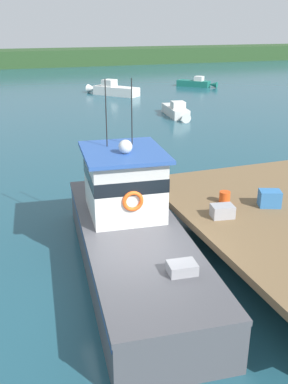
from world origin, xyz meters
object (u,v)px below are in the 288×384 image
at_px(crate_stack_near_edge, 222,211).
at_px(moored_boat_near_channel, 177,111).
at_px(bait_bucket, 225,197).
at_px(crate_stack_mid_dock, 270,198).
at_px(moored_boat_far_right, 196,83).
at_px(moored_boat_outer_mooring, 113,90).
at_px(main_fishing_boat, 129,228).

xyz_separation_m(crate_stack_near_edge, moored_boat_near_channel, (6.79, 18.33, -0.99)).
distance_m(crate_stack_near_edge, bait_bucket, 1.05).
bearing_deg(bait_bucket, crate_stack_near_edge, -123.13).
relative_size(crate_stack_mid_dock, moored_boat_far_right, 0.17).
xyz_separation_m(moored_boat_outer_mooring, moored_boat_near_channel, (1.52, -10.95, -0.09)).
bearing_deg(crate_stack_near_edge, moored_boat_far_right, 64.79).
bearing_deg(main_fishing_boat, crate_stack_mid_dock, -4.99).
height_order(main_fishing_boat, moored_boat_outer_mooring, main_fishing_boat).
xyz_separation_m(moored_boat_outer_mooring, moored_boat_far_right, (9.65, 2.41, -0.10)).
bearing_deg(bait_bucket, moored_boat_outer_mooring, 80.61).
bearing_deg(moored_boat_far_right, bait_bucket, -114.97).
distance_m(bait_bucket, moored_boat_outer_mooring, 28.80).
height_order(crate_stack_near_edge, bait_bucket, crate_stack_near_edge).
distance_m(moored_boat_outer_mooring, moored_boat_far_right, 9.95).
distance_m(crate_stack_near_edge, moored_boat_near_channel, 19.57).
distance_m(crate_stack_near_edge, crate_stack_mid_dock, 1.66).
relative_size(moored_boat_outer_mooring, moored_boat_far_right, 1.33).
distance_m(bait_bucket, moored_boat_near_channel, 18.55).
bearing_deg(moored_boat_outer_mooring, moored_boat_far_right, 14.03).
height_order(moored_boat_outer_mooring, moored_boat_far_right, moored_boat_outer_mooring).
bearing_deg(moored_boat_far_right, crate_stack_mid_dock, -112.85).
relative_size(bait_bucket, moored_boat_outer_mooring, 0.07).
bearing_deg(main_fishing_boat, bait_bucket, 5.92).
height_order(crate_stack_near_edge, moored_boat_near_channel, crate_stack_near_edge).
bearing_deg(moored_boat_far_right, moored_boat_outer_mooring, -165.97).
bearing_deg(moored_boat_near_channel, moored_boat_far_right, 58.67).
xyz_separation_m(main_fishing_boat, moored_boat_far_right, (17.40, 31.12, -0.64)).
xyz_separation_m(main_fishing_boat, moored_boat_near_channel, (9.28, 17.77, -0.63)).
distance_m(crate_stack_mid_dock, moored_boat_near_channel, 18.87).
distance_m(main_fishing_boat, moored_boat_near_channel, 20.05).
distance_m(crate_stack_mid_dock, moored_boat_outer_mooring, 29.31).
height_order(crate_stack_near_edge, crate_stack_mid_dock, crate_stack_mid_dock).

